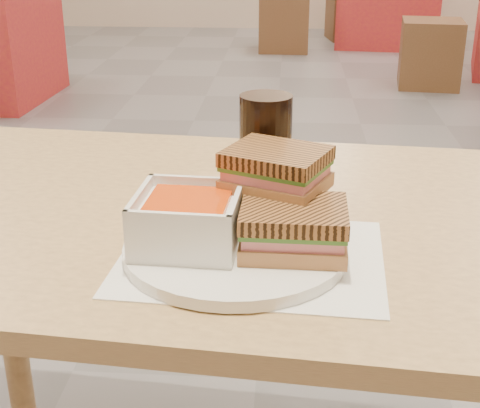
# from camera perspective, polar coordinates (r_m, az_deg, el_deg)

# --- Properties ---
(main_table) EXTENTS (1.26, 0.80, 0.75)m
(main_table) POSITION_cam_1_polar(r_m,az_deg,el_deg) (1.06, -0.54, -6.22)
(main_table) COLOR tan
(main_table) RESTS_ON ground
(tray_liner) EXTENTS (0.34, 0.28, 0.00)m
(tray_liner) POSITION_cam_1_polar(r_m,az_deg,el_deg) (0.87, 0.95, -4.38)
(tray_liner) COLOR white
(tray_liner) RESTS_ON main_table
(plate) EXTENTS (0.28, 0.28, 0.01)m
(plate) POSITION_cam_1_polar(r_m,az_deg,el_deg) (0.87, -0.39, -3.76)
(plate) COLOR white
(plate) RESTS_ON tray_liner
(soup_bowl) EXTENTS (0.13, 0.13, 0.07)m
(soup_bowl) POSITION_cam_1_polar(r_m,az_deg,el_deg) (0.86, -4.29, -1.47)
(soup_bowl) COLOR white
(soup_bowl) RESTS_ON plate
(panini_lower) EXTENTS (0.13, 0.11, 0.06)m
(panini_lower) POSITION_cam_1_polar(r_m,az_deg,el_deg) (0.84, 4.42, -1.98)
(panini_lower) COLOR #B57949
(panini_lower) RESTS_ON plate
(panini_upper) EXTENTS (0.15, 0.14, 0.05)m
(panini_upper) POSITION_cam_1_polar(r_m,az_deg,el_deg) (0.89, 3.01, 2.84)
(panini_upper) COLOR #B57949
(panini_upper) RESTS_ON panini_lower
(cola_glass) EXTENTS (0.08, 0.08, 0.16)m
(cola_glass) POSITION_cam_1_polar(r_m,az_deg,el_deg) (1.01, 2.10, 4.44)
(cola_glass) COLOR black
(cola_glass) RESTS_ON main_table
(bg_table_2) EXTENTS (1.00, 1.00, 0.81)m
(bg_table_2) POSITION_cam_1_polar(r_m,az_deg,el_deg) (6.96, 12.03, 16.04)
(bg_table_2) COLOR #B83224
(bg_table_2) RESTS_ON ground
(bg_chair_1l) EXTENTS (0.46, 0.46, 0.47)m
(bg_chair_1l) POSITION_cam_1_polar(r_m,az_deg,el_deg) (5.24, 15.37, 11.83)
(bg_chair_1l) COLOR brown
(bg_chair_1l) RESTS_ON ground
(bg_chair_2l) EXTENTS (0.45, 0.45, 0.49)m
(bg_chair_2l) POSITION_cam_1_polar(r_m,az_deg,el_deg) (6.49, 3.68, 14.64)
(bg_chair_2l) COLOR brown
(bg_chair_2l) RESTS_ON ground
(bg_chair_2r) EXTENTS (0.50, 0.50, 0.49)m
(bg_chair_2r) POSITION_cam_1_polar(r_m,az_deg,el_deg) (7.20, 9.15, 15.19)
(bg_chair_2r) COLOR brown
(bg_chair_2r) RESTS_ON ground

